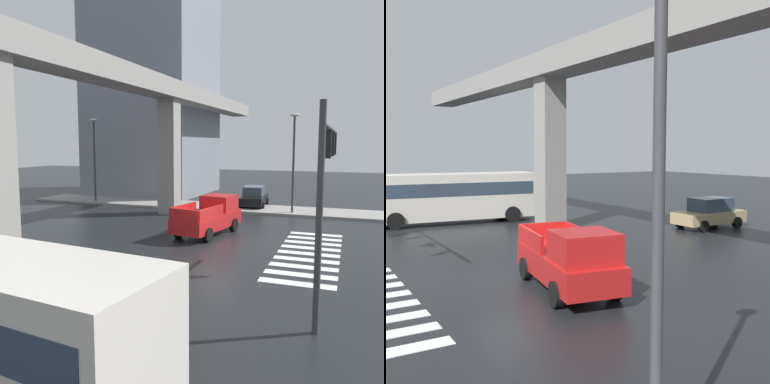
% 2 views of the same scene
% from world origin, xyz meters
% --- Properties ---
extents(ground_plane, '(120.00, 120.00, 0.00)m').
position_xyz_m(ground_plane, '(0.00, 0.00, 0.00)').
color(ground_plane, black).
extents(elevated_overpass, '(56.71, 1.92, 9.50)m').
position_xyz_m(elevated_overpass, '(0.00, 5.81, 8.06)').
color(elevated_overpass, gray).
rests_on(elevated_overpass, ground).
extents(pickup_truck, '(5.35, 2.73, 2.08)m').
position_xyz_m(pickup_truck, '(2.55, 0.87, 0.99)').
color(pickup_truck, red).
rests_on(pickup_truck, ground).
extents(city_bus, '(3.69, 11.01, 2.99)m').
position_xyz_m(city_bus, '(-13.40, 1.62, 1.72)').
color(city_bus, beige).
rests_on(city_bus, ground).
extents(sedan_tan, '(1.99, 4.31, 1.72)m').
position_xyz_m(sedan_tan, '(-3.79, 13.81, 0.85)').
color(sedan_tan, tan).
rests_on(sedan_tan, ground).
extents(street_lamp_near_corner, '(0.44, 0.70, 7.24)m').
position_xyz_m(street_lamp_near_corner, '(10.67, -2.68, 4.56)').
color(street_lamp_near_corner, '#38383D').
rests_on(street_lamp_near_corner, ground).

